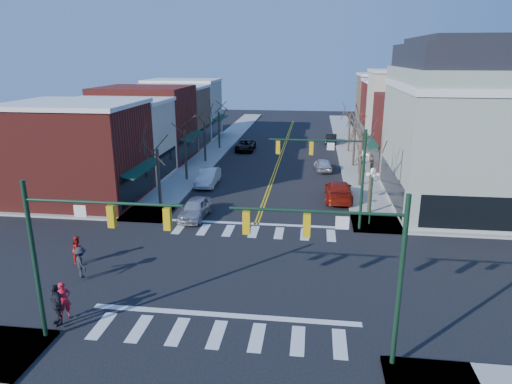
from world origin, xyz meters
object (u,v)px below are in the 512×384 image
(car_right_near, at_px, (338,191))
(car_left_mid, at_px, (208,177))
(lamppost_corner, at_px, (372,187))
(car_left_far, at_px, (246,145))
(pedestrian_red_b, at_px, (78,249))
(car_right_far, at_px, (331,139))
(lamppost_midblock, at_px, (363,166))
(car_left_near, at_px, (195,209))
(pedestrian_red_a, at_px, (64,300))
(pedestrian_dark_b, at_px, (81,262))
(victorian_corner, at_px, (474,125))
(pedestrian_dark_a, at_px, (56,304))
(car_right_mid, at_px, (323,165))

(car_right_near, bearing_deg, car_left_mid, -14.12)
(lamppost_corner, bearing_deg, car_right_near, 108.21)
(car_left_far, distance_m, pedestrian_red_b, 34.92)
(car_right_near, bearing_deg, car_right_far, -90.07)
(lamppost_midblock, relative_size, car_left_mid, 0.91)
(car_left_near, xyz_separation_m, pedestrian_red_a, (-2.50, -14.37, 0.27))
(car_left_far, bearing_deg, car_right_far, 29.09)
(lamppost_midblock, relative_size, car_left_near, 0.98)
(lamppost_midblock, relative_size, pedestrian_dark_b, 2.43)
(pedestrian_red_a, bearing_deg, victorian_corner, -1.42)
(car_left_near, xyz_separation_m, pedestrian_dark_b, (-3.65, -10.52, 0.29))
(car_left_mid, bearing_deg, car_right_far, 61.40)
(car_left_near, distance_m, car_left_mid, 9.21)
(car_left_mid, bearing_deg, lamppost_midblock, -11.12)
(victorian_corner, xyz_separation_m, car_right_far, (-10.10, 26.27, -5.95))
(lamppost_midblock, relative_size, pedestrian_dark_a, 2.19)
(car_right_far, bearing_deg, lamppost_midblock, 96.93)
(car_left_near, bearing_deg, car_left_far, 92.55)
(lamppost_midblock, height_order, pedestrian_dark_a, lamppost_midblock)
(victorian_corner, relative_size, car_left_near, 3.23)
(lamppost_midblock, relative_size, car_left_far, 0.87)
(car_right_far, bearing_deg, car_right_mid, 88.15)
(victorian_corner, height_order, lamppost_corner, victorian_corner)
(pedestrian_red_a, relative_size, pedestrian_dark_b, 0.98)
(car_right_mid, distance_m, car_right_far, 16.14)
(car_right_far, bearing_deg, pedestrian_dark_a, 76.77)
(car_right_near, bearing_deg, pedestrian_dark_b, 48.71)
(car_left_far, relative_size, pedestrian_red_b, 3.04)
(lamppost_corner, height_order, pedestrian_dark_b, lamppost_corner)
(pedestrian_dark_a, bearing_deg, pedestrian_red_b, 149.59)
(victorian_corner, distance_m, pedestrian_dark_b, 30.46)
(car_left_near, xyz_separation_m, car_left_mid, (-1.10, 9.14, 0.03))
(lamppost_midblock, height_order, car_right_near, lamppost_midblock)
(lamppost_midblock, relative_size, pedestrian_red_a, 2.49)
(victorian_corner, distance_m, pedestrian_dark_a, 32.22)
(victorian_corner, bearing_deg, lamppost_corner, -144.14)
(car_right_near, bearing_deg, victorian_corner, -179.67)
(car_left_mid, distance_m, car_right_far, 26.22)
(car_left_mid, bearing_deg, victorian_corner, -8.53)
(pedestrian_dark_a, bearing_deg, pedestrian_red_a, 129.45)
(pedestrian_red_a, height_order, pedestrian_dark_a, pedestrian_dark_a)
(pedestrian_red_b, distance_m, pedestrian_dark_b, 2.13)
(lamppost_corner, relative_size, car_right_near, 0.77)
(pedestrian_dark_a, relative_size, pedestrian_dark_b, 1.11)
(victorian_corner, bearing_deg, car_left_far, 137.03)
(car_left_near, distance_m, car_right_far, 34.18)
(victorian_corner, xyz_separation_m, lamppost_corner, (-8.30, -6.00, -3.70))
(car_left_near, relative_size, pedestrian_dark_a, 2.23)
(car_left_far, bearing_deg, victorian_corner, -43.72)
(victorian_corner, bearing_deg, pedestrian_red_a, -139.41)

